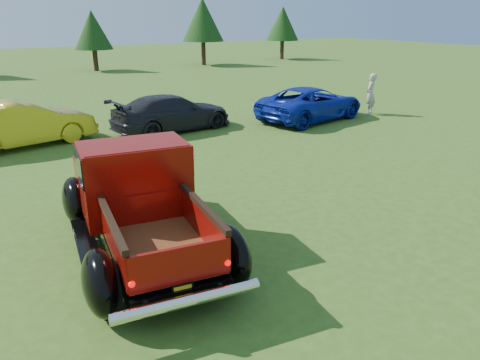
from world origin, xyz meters
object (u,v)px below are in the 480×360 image
(tree_east, at_px, (203,20))
(show_car_grey, at_px, (172,113))
(tree_far_east, at_px, (283,24))
(pickup_truck, at_px, (136,197))
(show_car_yellow, at_px, (23,124))
(show_car_blue, at_px, (311,103))
(spectator, at_px, (370,94))
(tree_mid_right, at_px, (93,30))

(tree_east, xyz_separation_m, show_car_grey, (-12.05, -20.54, -2.99))
(tree_far_east, xyz_separation_m, pickup_truck, (-25.33, -29.56, -2.32))
(tree_far_east, height_order, pickup_truck, tree_far_east)
(tree_east, height_order, show_car_yellow, tree_east)
(tree_east, height_order, tree_far_east, tree_east)
(show_car_yellow, height_order, show_car_blue, show_car_yellow)
(pickup_truck, height_order, show_car_yellow, pickup_truck)
(show_car_grey, height_order, spectator, spectator)
(tree_far_east, distance_m, show_car_yellow, 33.57)
(tree_east, distance_m, spectator, 22.72)
(spectator, bearing_deg, show_car_grey, -41.32)
(show_car_blue, bearing_deg, show_car_grey, 66.60)
(show_car_grey, bearing_deg, pickup_truck, 145.22)
(tree_mid_right, relative_size, show_car_yellow, 0.99)
(tree_east, distance_m, tree_far_east, 9.06)
(show_car_grey, xyz_separation_m, show_car_blue, (5.55, -1.28, 0.01))
(show_car_grey, distance_m, show_car_blue, 5.70)
(tree_mid_right, height_order, show_car_grey, tree_mid_right)
(tree_mid_right, xyz_separation_m, show_car_yellow, (-8.06, -20.52, -2.24))
(show_car_yellow, xyz_separation_m, show_car_grey, (5.00, -0.53, -0.07))
(tree_far_east, xyz_separation_m, show_car_yellow, (-26.06, -21.02, -2.51))
(tree_far_east, bearing_deg, tree_east, -173.66)
(tree_mid_right, distance_m, pickup_truck, 30.04)
(tree_mid_right, bearing_deg, pickup_truck, -104.15)
(pickup_truck, distance_m, show_car_yellow, 8.58)
(tree_far_east, bearing_deg, show_car_blue, -124.19)
(show_car_yellow, distance_m, spectator, 13.63)
(pickup_truck, xyz_separation_m, show_car_grey, (4.27, 8.02, -0.26))
(tree_far_east, relative_size, show_car_grey, 1.05)
(tree_far_east, height_order, spectator, tree_far_east)
(tree_mid_right, bearing_deg, tree_far_east, 1.59)
(tree_east, bearing_deg, show_car_blue, -106.59)
(tree_east, bearing_deg, tree_far_east, 6.34)
(tree_east, xyz_separation_m, spectator, (-3.61, -22.26, -2.79))
(tree_far_east, distance_m, spectator, 26.56)
(tree_far_east, distance_m, show_car_blue, 27.70)
(tree_far_east, height_order, show_car_grey, tree_far_east)
(tree_far_east, relative_size, spectator, 2.77)
(show_car_yellow, distance_m, show_car_blue, 10.71)
(tree_east, distance_m, show_car_grey, 24.00)
(show_car_blue, distance_m, spectator, 2.93)
(tree_east, bearing_deg, pickup_truck, -119.76)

